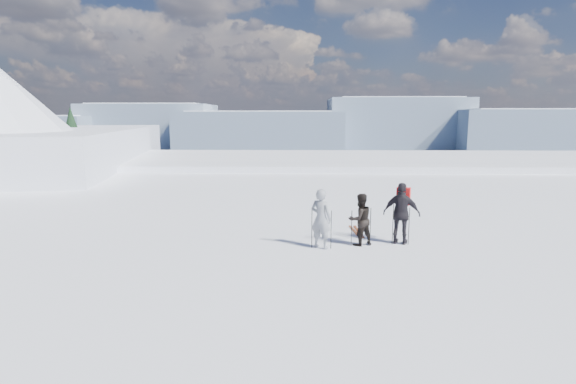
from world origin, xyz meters
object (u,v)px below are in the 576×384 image
skier_grey (321,219)px  skier_pack (402,214)px  skier_dark (360,219)px  skis_loose (357,232)px

skier_grey → skier_pack: 2.67m
skier_dark → skis_loose: skier_dark is taller
skier_grey → skier_dark: bearing=-134.6°
skier_grey → skier_pack: skier_pack is taller
skier_dark → skier_pack: size_ratio=0.84×
skier_pack → skier_dark: bearing=28.6°
skier_dark → skier_pack: skier_pack is taller
skis_loose → skier_pack: bearing=-50.0°
skier_grey → skier_dark: skier_grey is taller
skier_dark → skis_loose: bearing=-118.9°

